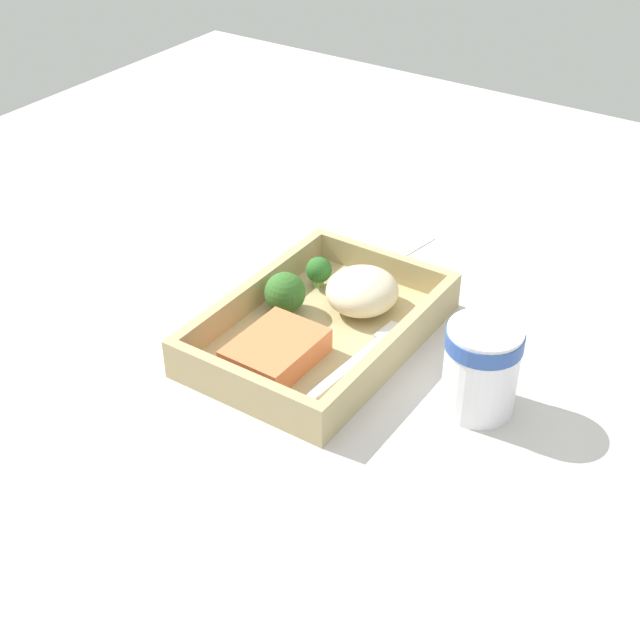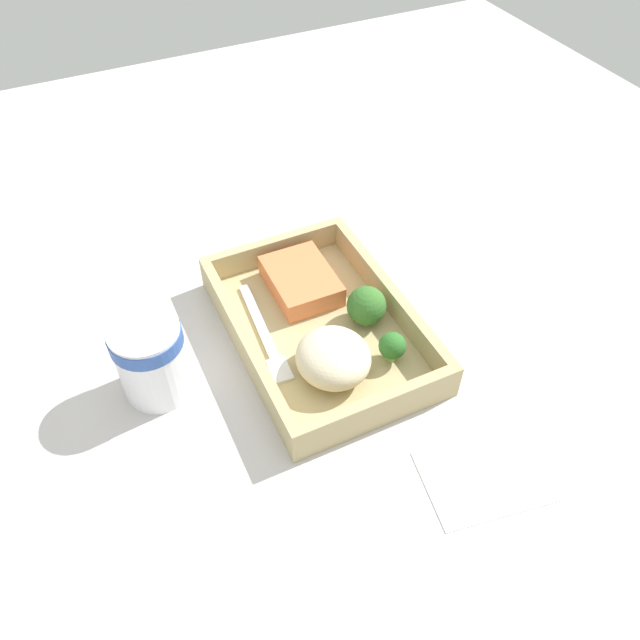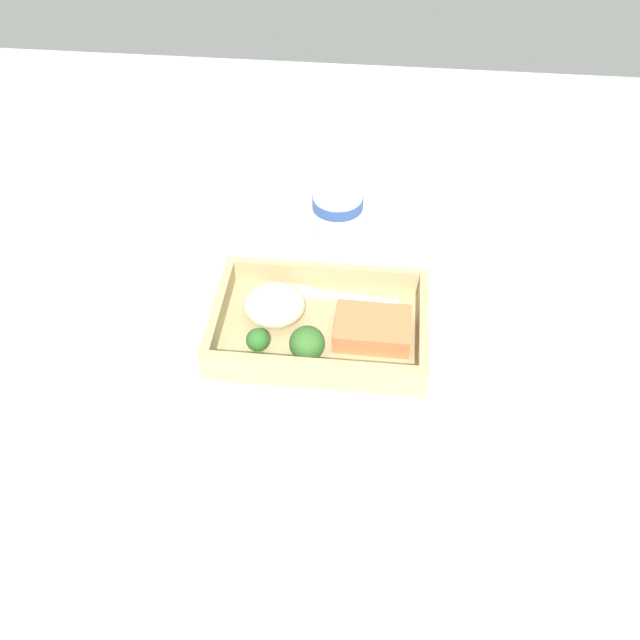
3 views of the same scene
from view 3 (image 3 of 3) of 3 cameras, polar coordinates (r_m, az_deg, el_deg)
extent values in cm
cube|color=beige|center=(101.52, 0.00, -1.49)|extent=(160.00, 160.00, 2.00)
cube|color=tan|center=(100.38, 0.00, -0.85)|extent=(28.36, 19.34, 1.20)
cube|color=tan|center=(105.42, 0.50, 3.50)|extent=(28.36, 1.20, 3.30)
cube|color=tan|center=(92.57, -0.57, -3.85)|extent=(28.36, 1.20, 3.30)
cube|color=tan|center=(98.74, 7.87, -0.50)|extent=(1.20, 16.94, 3.30)
cube|color=tan|center=(100.68, -7.71, 0.61)|extent=(1.20, 16.94, 3.30)
cube|color=#E67745|center=(98.16, 4.03, -0.66)|extent=(9.98, 7.52, 2.76)
ellipsoid|color=beige|center=(99.99, -3.51, 1.17)|extent=(8.43, 8.03, 4.66)
cylinder|color=#86AB61|center=(95.90, -0.98, -2.57)|extent=(1.75, 1.75, 1.22)
sphere|color=#336827|center=(94.53, -0.99, -1.80)|extent=(4.59, 4.59, 4.59)
cylinder|color=#82AD5D|center=(96.74, -4.72, -2.15)|extent=(1.15, 1.15, 1.40)
sphere|color=#2C6626|center=(95.63, -4.77, -1.52)|extent=(3.03, 3.03, 3.03)
cube|color=silver|center=(103.94, 2.59, 1.67)|extent=(12.45, 2.06, 0.44)
cube|color=silver|center=(104.91, -1.68, 2.19)|extent=(3.56, 2.46, 0.44)
cylinder|color=white|center=(111.88, 1.33, 7.52)|extent=(7.22, 7.22, 9.46)
cylinder|color=#3356A8|center=(109.82, 1.36, 8.97)|extent=(7.44, 7.44, 1.70)
cube|color=white|center=(100.69, -13.81, -2.75)|extent=(10.63, 13.48, 0.24)
camera|label=1|loc=(1.28, 38.61, 30.23)|focal=50.00mm
camera|label=2|loc=(1.06, -27.35, 31.07)|focal=35.00mm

